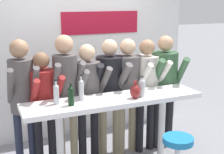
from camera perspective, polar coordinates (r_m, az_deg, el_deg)
The scene contains 15 objects.
back_wall at distance 5.16m, azimuth -6.32°, elevation 4.35°, with size 3.87×0.12×2.74m.
tasting_table at distance 3.91m, azimuth 0.44°, elevation -6.48°, with size 2.27×0.51×1.06m.
person_far_left at distance 4.06m, azimuth -16.13°, elevation -2.50°, with size 0.37×0.51×1.77m.
person_left at distance 4.06m, azimuth -12.42°, elevation -4.04°, with size 0.43×0.53×1.61m.
person_center_left at distance 4.08m, azimuth -8.45°, elevation -1.69°, with size 0.39×0.54×1.81m.
person_center at distance 4.21m, azimuth -4.42°, elevation -2.56°, with size 0.46×0.57×1.67m.
person_center_right at distance 4.39m, azimuth -0.42°, elevation -1.62°, with size 0.52×0.62×1.71m.
person_right at distance 4.47m, azimuth 2.88°, elevation -1.38°, with size 0.53×0.61×1.71m.
person_far_right at distance 4.54m, azimuth 6.34°, elevation -1.20°, with size 0.46×0.56×1.69m.
person_rightmost at distance 4.70m, azimuth 9.56°, elevation -0.58°, with size 0.51×0.61×1.73m.
wine_bottle_0 at distance 3.75m, azimuth -5.64°, elevation -2.19°, with size 0.06×0.06×0.32m.
wine_bottle_1 at distance 3.65m, azimuth -10.16°, elevation -2.93°, with size 0.07×0.07×0.29m.
wine_bottle_2 at distance 3.58m, azimuth -7.51°, elevation -3.31°, with size 0.07×0.07×0.26m.
wine_bottle_3 at distance 3.89m, azimuth 5.50°, elevation -1.82°, with size 0.08×0.08×0.26m.
decorative_vase at distance 3.83m, azimuth 4.27°, elevation -2.64°, with size 0.13×0.13×0.22m.
Camera 1 is at (-1.48, -3.35, 2.24)m, focal length 50.00 mm.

